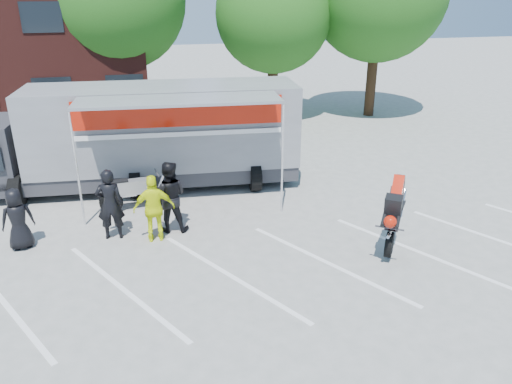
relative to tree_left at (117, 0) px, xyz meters
name	(u,v)px	position (x,y,z in m)	size (l,w,h in m)	color
ground	(230,301)	(2.00, -16.00, -5.57)	(100.00, 100.00, 0.00)	#A0A09B
parking_bay_lines	(222,276)	(2.00, -15.00, -5.56)	(18.00, 5.00, 0.01)	white
tree_left	(117,0)	(0.00, 0.00, 0.00)	(6.12, 6.12, 8.64)	#382314
tree_mid	(274,14)	(7.00, -1.00, -0.62)	(5.44, 5.44, 7.68)	#382314
transporter_truck	(153,185)	(0.74, -8.85, -5.57)	(10.37, 5.00, 3.30)	gray
parked_motorcycle	(139,209)	(0.25, -10.69, -5.57)	(0.76, 2.29, 1.20)	#AEAEB2
stunt_bike_rider	(392,246)	(6.50, -14.57, -5.57)	(0.85, 1.80, 2.11)	black
spectator_leather_a	(18,219)	(-2.69, -12.45, -4.76)	(0.78, 0.51, 1.60)	black
spectator_leather_b	(110,204)	(-0.45, -12.42, -4.61)	(0.70, 0.46, 1.92)	black
spectator_leather_c	(169,197)	(1.07, -12.34, -4.58)	(0.96, 0.74, 1.97)	black
spectator_hivis	(154,209)	(0.65, -12.83, -4.66)	(1.06, 0.44, 1.80)	#EDFD0D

